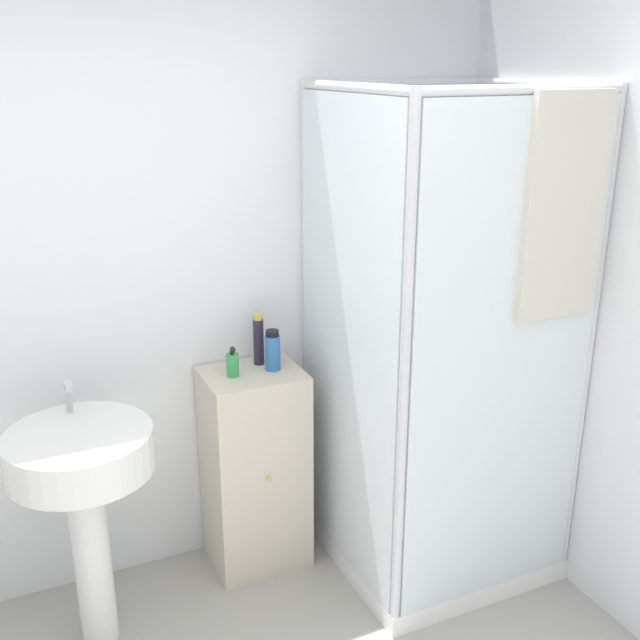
{
  "coord_description": "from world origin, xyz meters",
  "views": [
    {
      "loc": [
        -0.44,
        -1.2,
        2.13
      ],
      "look_at": [
        0.65,
        1.15,
        1.23
      ],
      "focal_mm": 42.0,
      "sensor_mm": 36.0,
      "label": 1
    }
  ],
  "objects_px": {
    "shampoo_bottle_tall_black": "(258,340)",
    "soap_dispenser": "(233,364)",
    "shampoo_bottle_blue": "(273,351)",
    "sink": "(83,479)"
  },
  "relations": [
    {
      "from": "sink",
      "to": "shampoo_bottle_tall_black",
      "type": "bearing_deg",
      "value": 19.56
    },
    {
      "from": "shampoo_bottle_tall_black",
      "to": "soap_dispenser",
      "type": "bearing_deg",
      "value": -151.15
    },
    {
      "from": "shampoo_bottle_blue",
      "to": "soap_dispenser",
      "type": "bearing_deg",
      "value": 179.06
    },
    {
      "from": "soap_dispenser",
      "to": "shampoo_bottle_blue",
      "type": "relative_size",
      "value": 0.74
    },
    {
      "from": "sink",
      "to": "shampoo_bottle_blue",
      "type": "height_order",
      "value": "shampoo_bottle_blue"
    },
    {
      "from": "sink",
      "to": "shampoo_bottle_blue",
      "type": "distance_m",
      "value": 0.89
    },
    {
      "from": "shampoo_bottle_tall_black",
      "to": "shampoo_bottle_blue",
      "type": "relative_size",
      "value": 1.29
    },
    {
      "from": "sink",
      "to": "shampoo_bottle_blue",
      "type": "relative_size",
      "value": 5.89
    },
    {
      "from": "sink",
      "to": "soap_dispenser",
      "type": "relative_size",
      "value": 7.94
    },
    {
      "from": "sink",
      "to": "shampoo_bottle_blue",
      "type": "xyz_separation_m",
      "value": [
        0.82,
        0.2,
        0.29
      ]
    }
  ]
}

